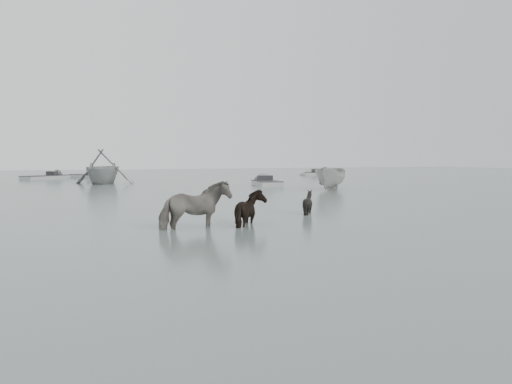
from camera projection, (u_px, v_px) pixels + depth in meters
ground at (252, 224)px, 16.11m from camera, size 140.00×140.00×0.00m
pony_pinto at (195, 199)px, 15.05m from camera, size 2.22×1.20×1.79m
pony_dark at (252, 201)px, 15.95m from camera, size 1.51×1.69×1.50m
pony_black at (308, 199)px, 19.06m from camera, size 1.23×1.14×1.14m
rowboat_trail at (103, 166)px, 39.71m from camera, size 6.50×6.91×2.90m
boat_small at (331, 177)px, 32.90m from camera, size 4.12×4.24×1.66m
skiff_port at (267, 181)px, 37.04m from camera, size 2.13×4.78×0.75m
skiff_mid at (89, 174)px, 49.79m from camera, size 4.49×5.79×0.75m
skiff_star at (319, 172)px, 56.91m from camera, size 4.84×3.10×0.75m
skiff_far at (45, 175)px, 47.29m from camera, size 5.79×5.38×0.75m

